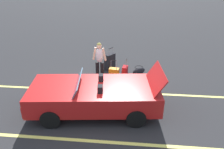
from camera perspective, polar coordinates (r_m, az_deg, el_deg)
ground_plane at (r=7.62m, az=-4.30°, el=-9.14°), size 80.00×80.00×0.00m
lot_line_near at (r=8.66m, az=-2.93°, el=-4.29°), size 18.00×0.12×0.01m
lot_line_mid at (r=6.53m, az=-6.45°, el=-16.43°), size 18.00×0.12×0.01m
convertible_car at (r=7.30m, az=-6.02°, el=-5.36°), size 4.37×2.20×1.50m
suitcase_large_black at (r=10.32m, az=-0.59°, el=3.34°), size 0.51×0.55×1.05m
suitcase_medium_bright at (r=9.16m, az=0.52°, el=-0.19°), size 0.43×0.29×1.01m
suitcase_small_carryon at (r=9.61m, az=3.29°, el=0.71°), size 0.26×0.37×0.85m
duffel_bag at (r=9.96m, az=6.86°, el=0.91°), size 0.68×0.64×0.34m
traveler_person at (r=9.07m, az=-3.20°, el=3.75°), size 0.61×0.26×1.65m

